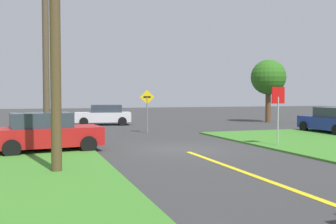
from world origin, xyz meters
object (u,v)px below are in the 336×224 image
Objects in this scene: car_approaching_junction at (104,115)px; utility_pole_near at (55,11)px; parked_car_near_building at (46,132)px; utility_pole_mid at (46,58)px; car_on_crossroad at (334,121)px; direction_sign at (147,106)px; oak_tree_left at (268,78)px; stop_sign at (278,105)px.

car_approaching_junction is 0.49× the size of utility_pole_near.
parked_car_near_building is (-4.75, -13.98, -0.00)m from car_approaching_junction.
utility_pole_mid is (-4.60, -9.13, 3.53)m from car_approaching_junction.
car_on_crossroad is 18.44m from utility_pole_near.
parked_car_near_building is 6.16m from utility_pole_near.
oak_tree_left reaches higher than direction_sign.
oak_tree_left reaches higher than parked_car_near_building.
car_approaching_junction and parked_car_near_building have the same top height.
car_on_crossroad is 0.49× the size of utility_pole_near.
utility_pole_mid is at bearing 81.58° from parked_car_near_building.
oak_tree_left is at bearing 42.14° from utility_pole_near.
utility_pole_near is (-9.78, -2.87, 2.87)m from stop_sign.
utility_pole_mid is (0.15, 4.85, 3.53)m from parked_car_near_building.
car_on_crossroad is at bearing 0.70° from parked_car_near_building.
parked_car_near_building is (-9.96, 1.82, -1.11)m from stop_sign.
stop_sign is at bearing -34.26° from utility_pole_mid.
stop_sign is 0.49× the size of oak_tree_left.
utility_pole_near is (-4.58, -18.68, 3.98)m from car_approaching_junction.
car_on_crossroad is 17.25m from utility_pole_mid.
oak_tree_left reaches higher than car_on_crossroad.
parked_car_near_building is 8.88m from direction_sign.
car_on_crossroad is at bearing -102.33° from oak_tree_left.
car_approaching_junction is 0.83× the size of oak_tree_left.
car_on_crossroad is at bearing 143.58° from car_approaching_junction.
stop_sign is at bearing -122.65° from oak_tree_left.
stop_sign reaches higher than direction_sign.
direction_sign is at bearing 72.00° from car_on_crossroad.
direction_sign reaches higher than parked_car_near_building.
direction_sign is at bearing 108.40° from car_approaching_junction.
car_approaching_junction is (-5.20, 15.80, -1.11)m from stop_sign.
oak_tree_left is at bearing -178.36° from car_approaching_junction.
utility_pole_mid reaches higher than parked_car_near_building.
car_on_crossroad is 10.93m from oak_tree_left.
direction_sign is 14.43m from oak_tree_left.
stop_sign is 8.01m from car_on_crossroad.
car_on_crossroad is 1.03× the size of parked_car_near_building.
stop_sign is 10.18m from parked_car_near_building.
parked_car_near_building is at bearing 100.69° from car_on_crossroad.
parked_car_near_building is 0.81× the size of oak_tree_left.
car_on_crossroad is 0.83× the size of oak_tree_left.
utility_pole_near is at bearing 84.23° from car_approaching_junction.
parked_car_near_building is at bearing -18.68° from stop_sign.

